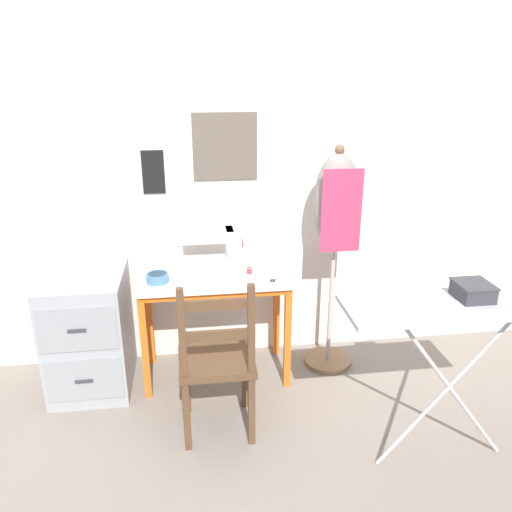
% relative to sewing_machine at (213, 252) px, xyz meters
% --- Properties ---
extents(ground_plane, '(14.00, 14.00, 0.00)m').
position_rel_sewing_machine_xyz_m(ground_plane, '(0.00, -0.30, -0.84)').
color(ground_plane, gray).
extents(wall_back, '(10.00, 0.07, 2.55)m').
position_rel_sewing_machine_xyz_m(wall_back, '(0.00, 0.23, 0.44)').
color(wall_back, silver).
rests_on(wall_back, ground_plane).
extents(sewing_table, '(0.95, 0.47, 0.71)m').
position_rel_sewing_machine_xyz_m(sewing_table, '(0.00, -0.08, -0.24)').
color(sewing_table, silver).
rests_on(sewing_table, ground_plane).
extents(sewing_machine, '(0.41, 0.18, 0.30)m').
position_rel_sewing_machine_xyz_m(sewing_machine, '(0.00, 0.00, 0.00)').
color(sewing_machine, white).
rests_on(sewing_machine, sewing_table).
extents(fabric_bowl, '(0.13, 0.13, 0.05)m').
position_rel_sewing_machine_xyz_m(fabric_bowl, '(-0.34, -0.13, -0.10)').
color(fabric_bowl, teal).
rests_on(fabric_bowl, sewing_table).
extents(scissors, '(0.13, 0.11, 0.01)m').
position_rel_sewing_machine_xyz_m(scissors, '(0.37, -0.19, -0.13)').
color(scissors, silver).
rests_on(scissors, sewing_table).
extents(thread_spool_near_machine, '(0.04, 0.04, 0.04)m').
position_rel_sewing_machine_xyz_m(thread_spool_near_machine, '(0.22, -0.08, -0.11)').
color(thread_spool_near_machine, red).
rests_on(thread_spool_near_machine, sewing_table).
extents(wooden_chair, '(0.40, 0.38, 0.94)m').
position_rel_sewing_machine_xyz_m(wooden_chair, '(-0.02, -0.63, -0.39)').
color(wooden_chair, '#513823').
rests_on(wooden_chair, ground_plane).
extents(filing_cabinet, '(0.47, 0.57, 0.75)m').
position_rel_sewing_machine_xyz_m(filing_cabinet, '(-0.78, -0.08, -0.46)').
color(filing_cabinet, '#93999E').
rests_on(filing_cabinet, ground_plane).
extents(dress_form, '(0.32, 0.32, 1.49)m').
position_rel_sewing_machine_xyz_m(dress_form, '(0.77, -0.04, 0.21)').
color(dress_form, '#846647').
rests_on(dress_form, ground_plane).
extents(ironing_board, '(1.11, 0.34, 0.90)m').
position_rel_sewing_machine_xyz_m(ironing_board, '(1.10, -1.00, 0.01)').
color(ironing_board, '#ADB2B7').
rests_on(ironing_board, ground_plane).
extents(storage_box, '(0.16, 0.17, 0.08)m').
position_rel_sewing_machine_xyz_m(storage_box, '(1.16, -0.96, 0.10)').
color(storage_box, '#333338').
rests_on(storage_box, ironing_board).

